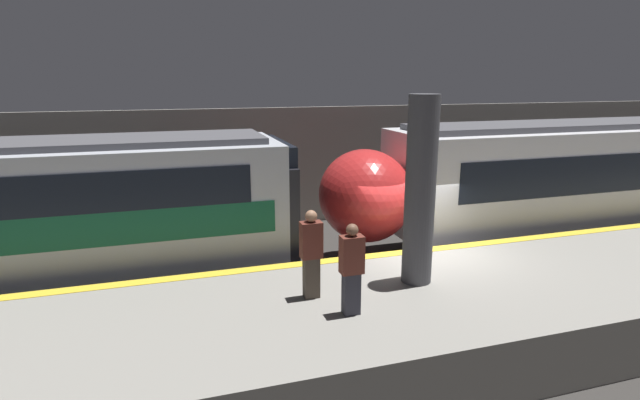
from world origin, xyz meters
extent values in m
plane|color=#33302D|center=(0.00, 0.00, 0.00)|extent=(120.00, 120.00, 0.00)
cube|color=gray|center=(0.00, -2.11, 0.57)|extent=(40.00, 4.21, 1.15)
cube|color=gold|center=(0.00, -0.15, 1.15)|extent=(40.00, 0.30, 0.01)
cube|color=#9E998E|center=(0.00, 6.77, 2.02)|extent=(50.00, 0.15, 4.04)
cylinder|color=#47474C|center=(-1.07, -1.68, 2.95)|extent=(0.58, 0.58, 3.60)
ellipsoid|color=red|center=(-0.61, 2.06, 1.99)|extent=(2.42, 2.80, 2.45)
sphere|color=#F2EFCC|center=(-1.56, 2.06, 1.55)|extent=(0.20, 0.20, 0.20)
cube|color=black|center=(-2.92, 2.06, 1.90)|extent=(0.25, 2.98, 2.33)
cube|color=black|center=(-2.92, 2.06, 3.06)|extent=(0.25, 2.68, 0.93)
sphere|color=#EA4C42|center=(-2.77, 1.38, 1.49)|extent=(0.18, 0.18, 0.18)
sphere|color=#EA4C42|center=(-2.77, 2.75, 1.49)|extent=(0.18, 0.18, 0.18)
cube|color=#473D33|center=(-3.24, -1.78, 1.53)|extent=(0.28, 0.20, 0.76)
cube|color=brown|center=(-3.24, -1.78, 2.24)|extent=(0.38, 0.24, 0.66)
sphere|color=#9E7051|center=(-3.24, -1.78, 2.67)|extent=(0.21, 0.21, 0.21)
cube|color=#2D2D38|center=(-2.79, -2.61, 1.51)|extent=(0.28, 0.20, 0.74)
cube|color=brown|center=(-2.79, -2.61, 2.20)|extent=(0.38, 0.24, 0.64)
sphere|color=brown|center=(-2.79, -2.61, 2.62)|extent=(0.21, 0.21, 0.21)
camera|label=1|loc=(-5.60, -9.83, 5.04)|focal=28.00mm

